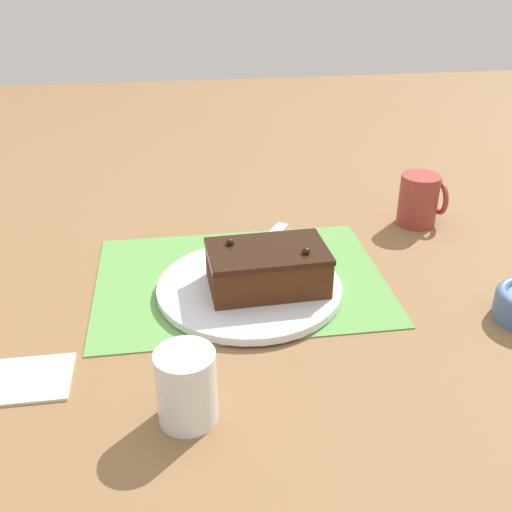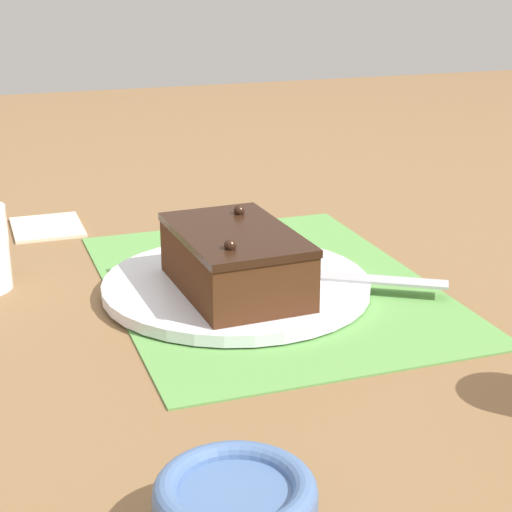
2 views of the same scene
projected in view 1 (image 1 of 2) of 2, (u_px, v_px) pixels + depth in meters
ground_plane at (240, 280)px, 0.97m from camera, size 3.00×3.00×0.00m
placemat_woven at (240, 279)px, 0.97m from camera, size 0.46×0.34×0.00m
cake_plate at (249, 287)px, 0.93m from camera, size 0.29×0.29×0.01m
chocolate_cake at (267, 268)px, 0.90m from camera, size 0.18×0.12×0.07m
serving_knife at (253, 256)px, 0.99m from camera, size 0.13×0.20×0.01m
drinking_glass at (186, 387)px, 0.67m from camera, size 0.07×0.07×0.09m
coffee_mug at (420, 200)px, 1.13m from camera, size 0.08×0.07×0.10m
folded_napkin at (27, 378)px, 0.75m from camera, size 0.11×0.09×0.01m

